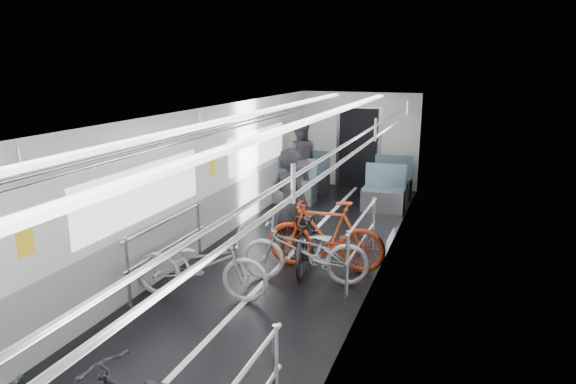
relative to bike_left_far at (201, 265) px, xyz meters
name	(u,v)px	position (x,y,z in m)	size (l,w,h in m)	color
car_shell	(289,191)	(0.59, 1.83, 0.64)	(3.02, 14.01, 2.41)	black
bike_left_far	(201,265)	(0.00, 0.00, 0.00)	(0.65, 1.85, 0.97)	#98989C
bike_right_mid	(305,251)	(1.16, 0.96, 0.00)	(0.65, 1.86, 0.98)	#9D9EA2
bike_right_far	(326,235)	(1.30, 1.56, 0.07)	(0.52, 1.84, 1.11)	#BC3A17
bike_aisle	(308,234)	(0.98, 1.65, 0.01)	(0.66, 1.89, 0.99)	black
person_standing	(290,205)	(0.65, 1.75, 0.43)	(0.67, 0.44, 1.84)	black
person_seated	(299,160)	(-0.42, 5.39, 0.44)	(0.90, 0.70, 1.85)	#302B33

